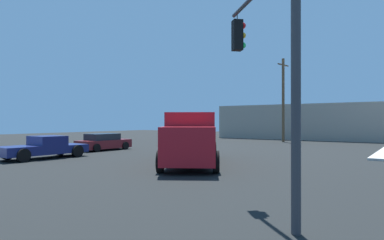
{
  "coord_description": "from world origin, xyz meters",
  "views": [
    {
      "loc": [
        10.06,
        -14.59,
        2.3
      ],
      "look_at": [
        -0.35,
        0.48,
        2.36
      ],
      "focal_mm": 31.33,
      "sensor_mm": 36.0,
      "label": 1
    }
  ],
  "objects": [
    {
      "name": "utility_pole",
      "position": [
        -2.61,
        21.49,
        4.75
      ],
      "size": [
        0.49,
        2.19,
        9.21
      ],
      "color": "brown",
      "rests_on": "ground"
    },
    {
      "name": "pickup_navy",
      "position": [
        -9.25,
        -2.73,
        0.73
      ],
      "size": [
        2.45,
        5.29,
        1.38
      ],
      "color": "navy",
      "rests_on": "ground"
    },
    {
      "name": "traffic_light_primary",
      "position": [
        7.01,
        -6.85,
        3.92
      ],
      "size": [
        3.05,
        3.01,
        5.97
      ],
      "color": "#38383D",
      "rests_on": "ground"
    },
    {
      "name": "sedan_maroon",
      "position": [
        -10.81,
        3.28,
        0.63
      ],
      "size": [
        2.16,
        4.36,
        1.31
      ],
      "color": "maroon",
      "rests_on": "ground"
    },
    {
      "name": "delivery_truck",
      "position": [
        -0.37,
        0.52,
        1.44
      ],
      "size": [
        6.62,
        8.5,
        2.73
      ],
      "color": "#AD141E",
      "rests_on": "ground"
    },
    {
      "name": "ground_plane",
      "position": [
        0.0,
        0.0,
        0.0
      ],
      "size": [
        100.0,
        100.0,
        0.0
      ],
      "primitive_type": "plane",
      "color": "black"
    },
    {
      "name": "building_backdrop",
      "position": [
        -2.4,
        28.72,
        2.19
      ],
      "size": [
        21.58,
        6.0,
        4.38
      ],
      "primitive_type": "cube",
      "color": "gray",
      "rests_on": "ground"
    }
  ]
}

